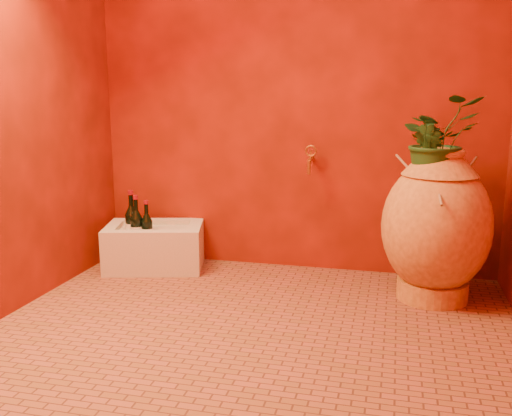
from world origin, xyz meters
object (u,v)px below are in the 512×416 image
(wine_bottle_b, at_px, (147,231))
(wall_tap, at_px, (310,158))
(stone_basin, at_px, (155,247))
(wine_bottle_a, at_px, (137,229))
(amphora, at_px, (436,226))
(wine_bottle_c, at_px, (132,226))

(wine_bottle_b, relative_size, wall_tap, 1.76)
(stone_basin, bearing_deg, wine_bottle_a, -136.34)
(amphora, distance_m, wine_bottle_b, 1.72)
(stone_basin, relative_size, wine_bottle_a, 2.08)
(wine_bottle_a, bearing_deg, stone_basin, 43.66)
(wine_bottle_c, bearing_deg, wine_bottle_b, -14.30)
(wine_bottle_a, relative_size, wine_bottle_b, 1.10)
(amphora, xyz_separation_m, stone_basin, (-1.70, 0.16, -0.28))
(amphora, height_order, wall_tap, amphora)
(amphora, bearing_deg, wine_bottle_c, 176.41)
(amphora, height_order, wine_bottle_c, amphora)
(wall_tap, bearing_deg, amphora, -23.62)
(amphora, xyz_separation_m, wine_bottle_a, (-1.78, 0.08, -0.14))
(wine_bottle_a, xyz_separation_m, wine_bottle_c, (-0.05, 0.04, 0.01))
(stone_basin, bearing_deg, wall_tap, 9.63)
(amphora, distance_m, wine_bottle_a, 1.79)
(stone_basin, height_order, wine_bottle_a, wine_bottle_a)
(stone_basin, height_order, wall_tap, wall_tap)
(wine_bottle_a, xyz_separation_m, wall_tap, (1.05, 0.24, 0.45))
(amphora, bearing_deg, stone_basin, 174.77)
(wine_bottle_c, bearing_deg, amphora, -3.59)
(wine_bottle_c, bearing_deg, wine_bottle_a, -37.08)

